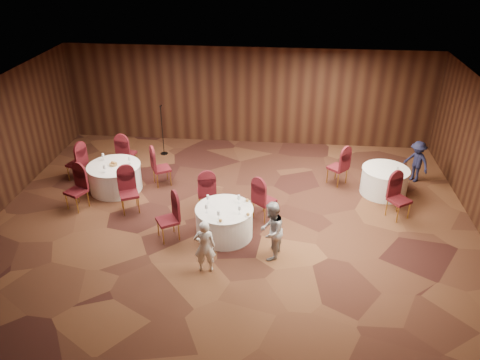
# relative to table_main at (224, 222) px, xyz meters

# --- Properties ---
(ground) EXTENTS (12.00, 12.00, 0.00)m
(ground) POSITION_rel_table_main_xyz_m (0.09, 0.56, -0.38)
(ground) COLOR black
(ground) RESTS_ON ground
(room_shell) EXTENTS (12.00, 12.00, 12.00)m
(room_shell) POSITION_rel_table_main_xyz_m (0.09, 0.56, 1.59)
(room_shell) COLOR silver
(room_shell) RESTS_ON ground
(table_main) EXTENTS (1.36, 1.36, 0.74)m
(table_main) POSITION_rel_table_main_xyz_m (0.00, 0.00, 0.00)
(table_main) COLOR white
(table_main) RESTS_ON ground
(table_left) EXTENTS (1.45, 1.45, 0.74)m
(table_left) POSITION_rel_table_main_xyz_m (-3.30, 1.91, -0.00)
(table_left) COLOR white
(table_left) RESTS_ON ground
(table_right) EXTENTS (1.27, 1.27, 0.74)m
(table_right) POSITION_rel_table_main_xyz_m (4.09, 2.42, 0.00)
(table_right) COLOR white
(table_right) RESTS_ON ground
(chairs_main) EXTENTS (2.91, 2.06, 1.00)m
(chairs_main) POSITION_rel_table_main_xyz_m (-0.34, 0.58, 0.12)
(chairs_main) COLOR #390B0F
(chairs_main) RESTS_ON ground
(chairs_left) EXTENTS (3.18, 2.97, 1.00)m
(chairs_left) POSITION_rel_table_main_xyz_m (-3.31, 1.91, 0.12)
(chairs_left) COLOR #390B0F
(chairs_left) RESTS_ON ground
(chairs_right) EXTENTS (2.11, 2.39, 1.00)m
(chairs_right) POSITION_rel_table_main_xyz_m (3.55, 2.04, 0.12)
(chairs_right) COLOR #390B0F
(chairs_right) RESTS_ON ground
(tabletop_main) EXTENTS (1.10, 1.07, 0.22)m
(tabletop_main) POSITION_rel_table_main_xyz_m (0.14, -0.11, 0.47)
(tabletop_main) COLOR silver
(tabletop_main) RESTS_ON table_main
(tabletop_left) EXTENTS (0.87, 0.76, 0.22)m
(tabletop_left) POSITION_rel_table_main_xyz_m (-3.31, 1.91, 0.45)
(tabletop_left) COLOR silver
(tabletop_left) RESTS_ON table_left
(tabletop_right) EXTENTS (0.08, 0.08, 0.22)m
(tabletop_right) POSITION_rel_table_main_xyz_m (4.31, 2.15, 0.52)
(tabletop_right) COLOR silver
(tabletop_right) RESTS_ON table_right
(mic_stand) EXTENTS (0.24, 0.24, 1.63)m
(mic_stand) POSITION_rel_table_main_xyz_m (-2.53, 4.31, 0.10)
(mic_stand) COLOR black
(mic_stand) RESTS_ON ground
(woman_a) EXTENTS (0.48, 0.34, 1.24)m
(woman_a) POSITION_rel_table_main_xyz_m (-0.24, -1.32, 0.25)
(woman_a) COLOR silver
(woman_a) RESTS_ON ground
(woman_b) EXTENTS (0.65, 0.77, 1.38)m
(woman_b) POSITION_rel_table_main_xyz_m (1.12, -0.73, 0.32)
(woman_b) COLOR #A7A7AC
(woman_b) RESTS_ON ground
(man_c) EXTENTS (0.85, 0.90, 1.22)m
(man_c) POSITION_rel_table_main_xyz_m (5.10, 3.24, 0.24)
(man_c) COLOR #161832
(man_c) RESTS_ON ground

